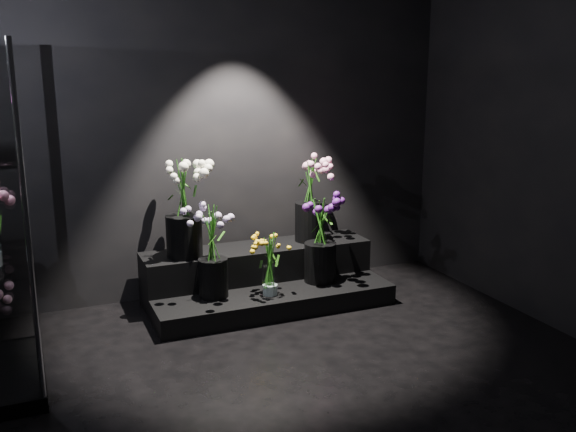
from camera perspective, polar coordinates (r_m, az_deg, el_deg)
floor at (r=3.80m, az=2.95°, el=-16.02°), size 4.00×4.00×0.00m
wall_back at (r=5.20m, az=-6.51°, el=8.21°), size 4.00×0.00×4.00m
display_riser at (r=5.20m, az=-2.27°, el=-5.61°), size 1.87×0.83×0.42m
bouquet_orange_bells at (r=4.82m, az=-1.62°, el=-4.25°), size 0.30×0.30×0.47m
bouquet_lilac at (r=4.77m, az=-6.74°, el=-2.59°), size 0.35×0.35×0.70m
bouquet_purple at (r=5.09m, az=2.89°, el=-1.83°), size 0.35×0.35×0.69m
bouquet_cream_roses at (r=4.91m, az=-9.32°, el=1.15°), size 0.41×0.41×0.74m
bouquet_pink_roses at (r=5.30m, az=1.94°, el=1.97°), size 0.43×0.43×0.69m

